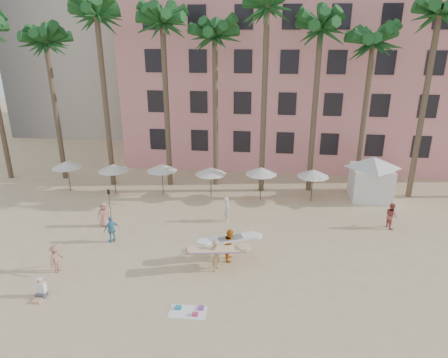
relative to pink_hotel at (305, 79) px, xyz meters
name	(u,v)px	position (x,y,z in m)	size (l,w,h in m)	color
ground	(195,290)	(-7.00, -26.00, -8.00)	(120.00, 120.00, 0.00)	#D1B789
pink_hotel	(305,79)	(0.00, 0.00, 0.00)	(35.00, 14.00, 16.00)	pink
palm_row	(234,27)	(-6.49, -11.00, 4.97)	(44.40, 5.40, 16.30)	brown
umbrella_row	(186,169)	(-10.00, -13.50, -5.67)	(22.50, 2.70, 2.73)	#332B23
cabana	(372,174)	(4.70, -12.24, -5.93)	(4.62, 4.62, 3.50)	silver
beach_towel	(189,311)	(-7.00, -27.70, -7.97)	(1.81, 1.02, 0.14)	white
carrier_yellow	(216,254)	(-6.18, -23.98, -6.97)	(3.29, 1.69, 1.84)	tan
carrier_white	(230,244)	(-5.50, -22.76, -6.98)	(3.20, 1.74, 1.92)	orange
beachgoers	(187,226)	(-8.54, -20.60, -7.13)	(20.69, 8.78, 1.82)	tan
paddle	(109,200)	(-14.57, -18.25, -6.59)	(0.18, 0.04, 2.23)	black
seated_man	(41,291)	(-14.62, -27.44, -7.64)	(0.47, 0.81, 1.06)	#3F3F4C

